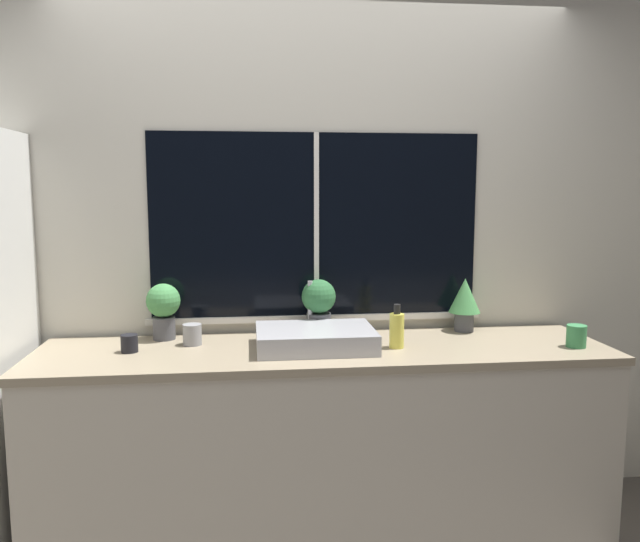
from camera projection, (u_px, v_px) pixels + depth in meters
name	position (u px, v px, depth m)	size (l,w,h in m)	color
wall_back	(316.00, 239.00, 3.14)	(8.00, 0.09, 2.70)	beige
counter	(325.00, 441.00, 2.88)	(2.58, 0.65, 0.89)	beige
sink	(315.00, 338.00, 2.81)	(0.53, 0.44, 0.27)	#ADADB2
potted_plant_left	(163.00, 307.00, 2.95)	(0.16, 0.16, 0.27)	#4C4C51
potted_plant_center	(318.00, 303.00, 3.04)	(0.17, 0.17, 0.28)	#4C4C51
potted_plant_right	(465.00, 300.00, 3.12)	(0.16, 0.16, 0.27)	#4C4C51
soap_bottle	(397.00, 330.00, 2.81)	(0.07, 0.07, 0.20)	#DBD14C
mug_black	(129.00, 343.00, 2.74)	(0.07, 0.07, 0.08)	black
mug_grey	(192.00, 335.00, 2.86)	(0.09, 0.09, 0.10)	gray
mug_green	(576.00, 336.00, 2.82)	(0.09, 0.09, 0.10)	#38844C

